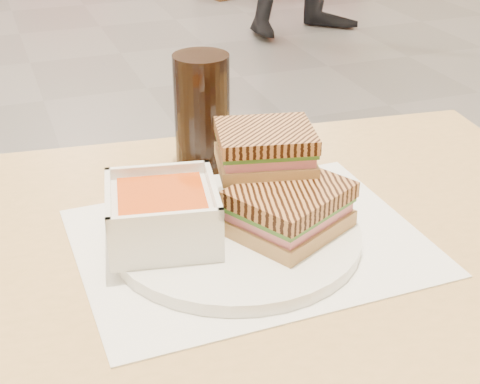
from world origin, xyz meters
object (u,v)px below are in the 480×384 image
object	(u,v)px
main_table	(116,360)
plate	(236,235)
soup_bowl	(163,216)
panini_lower	(290,209)
cola_glass	(202,113)

from	to	relation	value
main_table	plate	size ratio (longest dim) A/B	4.48
soup_bowl	panini_lower	world-z (taller)	soup_bowl
plate	main_table	bearing A→B (deg)	-173.78
panini_lower	plate	bearing A→B (deg)	159.91
main_table	soup_bowl	bearing A→B (deg)	21.62
main_table	cola_glass	size ratio (longest dim) A/B	7.94
plate	cola_glass	bearing A→B (deg)	82.66
plate	panini_lower	bearing A→B (deg)	-20.09
main_table	cola_glass	bearing A→B (deg)	50.82
panini_lower	soup_bowl	bearing A→B (deg)	166.90
plate	cola_glass	distance (m)	0.22
main_table	soup_bowl	size ratio (longest dim) A/B	9.15
soup_bowl	plate	bearing A→B (deg)	-8.02
panini_lower	cola_glass	distance (m)	0.23
soup_bowl	cola_glass	bearing A→B (deg)	60.60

